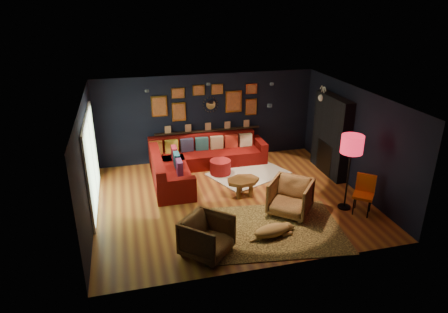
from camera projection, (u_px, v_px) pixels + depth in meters
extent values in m
plane|color=#9C5E22|center=(231.00, 199.00, 9.92)|extent=(6.50, 6.50, 0.00)
plane|color=black|center=(207.00, 118.00, 11.89)|extent=(6.50, 0.00, 6.50)
plane|color=black|center=(273.00, 206.00, 6.96)|extent=(6.50, 0.00, 6.50)
plane|color=black|center=(88.00, 164.00, 8.68)|extent=(0.00, 5.50, 5.50)
plane|color=black|center=(354.00, 139.00, 10.16)|extent=(0.00, 5.50, 5.50)
plane|color=silver|center=(232.00, 96.00, 8.93)|extent=(6.50, 6.50, 0.00)
cube|color=#660C0A|center=(205.00, 158.00, 11.81)|extent=(3.20, 0.95, 0.42)
cube|color=#660C0A|center=(202.00, 141.00, 11.97)|extent=(3.20, 0.24, 0.46)
cube|color=#660C0A|center=(259.00, 150.00, 12.15)|extent=(0.22, 0.95, 0.64)
cube|color=#660C0A|center=(172.00, 178.00, 10.57)|extent=(0.95, 2.20, 0.42)
cube|color=#660C0A|center=(157.00, 165.00, 10.33)|extent=(0.24, 2.20, 0.46)
cube|color=#660C0A|center=(177.00, 191.00, 9.63)|extent=(0.95, 0.22, 0.64)
cube|color=#C46D2A|center=(156.00, 148.00, 11.47)|extent=(0.38, 0.14, 0.38)
cube|color=gold|center=(171.00, 146.00, 11.57)|extent=(0.38, 0.14, 0.38)
cube|color=#282843|center=(187.00, 145.00, 11.67)|extent=(0.38, 0.14, 0.38)
cube|color=#234A53|center=(202.00, 144.00, 11.78)|extent=(0.38, 0.14, 0.38)
cube|color=tan|center=(217.00, 142.00, 11.88)|extent=(0.38, 0.14, 0.38)
cube|color=#A02A1D|center=(231.00, 141.00, 11.98)|extent=(0.38, 0.14, 0.38)
cube|color=beige|center=(246.00, 140.00, 12.08)|extent=(0.38, 0.14, 0.38)
cube|color=maroon|center=(174.00, 153.00, 11.08)|extent=(0.14, 0.38, 0.38)
cube|color=navy|center=(177.00, 160.00, 10.63)|extent=(0.14, 0.38, 0.38)
cube|color=#562659|center=(179.00, 167.00, 10.18)|extent=(0.14, 0.38, 0.38)
cube|color=black|center=(208.00, 130.00, 11.97)|extent=(3.20, 0.12, 0.04)
cube|color=gold|center=(159.00, 106.00, 11.37)|extent=(0.45, 0.03, 0.60)
cube|color=#B85A2A|center=(159.00, 106.00, 11.35)|extent=(0.38, 0.01, 0.51)
cube|color=gold|center=(179.00, 112.00, 11.57)|extent=(0.40, 0.03, 0.55)
cube|color=#B85A2A|center=(179.00, 112.00, 11.56)|extent=(0.34, 0.01, 0.47)
cube|color=gold|center=(178.00, 93.00, 11.36)|extent=(0.38, 0.03, 0.30)
cube|color=#B85A2A|center=(178.00, 93.00, 11.35)|extent=(0.32, 0.01, 0.25)
cube|color=gold|center=(234.00, 102.00, 11.87)|extent=(0.50, 0.03, 0.65)
cube|color=#B85A2A|center=(234.00, 102.00, 11.85)|extent=(0.42, 0.01, 0.55)
cube|color=gold|center=(251.00, 107.00, 12.07)|extent=(0.35, 0.03, 0.50)
cube|color=#B85A2A|center=(251.00, 107.00, 12.06)|extent=(0.30, 0.01, 0.42)
cube|color=gold|center=(251.00, 89.00, 11.86)|extent=(0.35, 0.03, 0.30)
cube|color=#B85A2A|center=(252.00, 89.00, 11.85)|extent=(0.30, 0.01, 0.25)
cube|color=gold|center=(199.00, 90.00, 11.48)|extent=(0.35, 0.03, 0.30)
cube|color=#B85A2A|center=(199.00, 90.00, 11.46)|extent=(0.30, 0.01, 0.25)
cube|color=gold|center=(217.00, 89.00, 11.60)|extent=(0.35, 0.03, 0.30)
cube|color=#B85A2A|center=(217.00, 89.00, 11.59)|extent=(0.30, 0.01, 0.25)
cylinder|color=silver|center=(211.00, 105.00, 11.73)|extent=(0.28, 0.03, 0.28)
cone|color=gold|center=(218.00, 104.00, 11.78)|extent=(0.03, 0.16, 0.03)
cone|color=gold|center=(217.00, 101.00, 11.74)|extent=(0.04, 0.16, 0.04)
cone|color=gold|center=(216.00, 99.00, 11.71)|extent=(0.04, 0.16, 0.04)
cone|color=gold|center=(213.00, 98.00, 11.67)|extent=(0.04, 0.16, 0.04)
cone|color=gold|center=(211.00, 97.00, 11.65)|extent=(0.03, 0.16, 0.03)
cone|color=gold|center=(208.00, 98.00, 11.63)|extent=(0.04, 0.16, 0.04)
cone|color=gold|center=(205.00, 100.00, 11.64)|extent=(0.04, 0.16, 0.04)
cone|color=gold|center=(204.00, 102.00, 11.65)|extent=(0.04, 0.16, 0.04)
cone|color=gold|center=(203.00, 105.00, 11.68)|extent=(0.03, 0.16, 0.03)
cone|color=gold|center=(204.00, 108.00, 11.72)|extent=(0.04, 0.16, 0.04)
cone|color=gold|center=(206.00, 110.00, 11.75)|extent=(0.04, 0.16, 0.04)
cone|color=gold|center=(208.00, 112.00, 11.79)|extent=(0.04, 0.16, 0.04)
cone|color=gold|center=(211.00, 112.00, 11.81)|extent=(0.03, 0.16, 0.03)
cone|color=gold|center=(213.00, 111.00, 11.83)|extent=(0.04, 0.16, 0.04)
cone|color=gold|center=(216.00, 109.00, 11.83)|extent=(0.04, 0.16, 0.04)
cone|color=gold|center=(217.00, 107.00, 11.81)|extent=(0.04, 0.16, 0.04)
cube|color=black|center=(331.00, 135.00, 11.01)|extent=(0.30, 1.60, 2.20)
cube|color=black|center=(327.00, 157.00, 11.25)|extent=(0.20, 0.80, 0.90)
cone|color=white|center=(329.00, 97.00, 11.12)|extent=(0.35, 0.28, 0.28)
sphere|color=white|center=(322.00, 98.00, 11.07)|extent=(0.20, 0.20, 0.20)
cylinder|color=white|center=(324.00, 92.00, 10.95)|extent=(0.02, 0.10, 0.28)
cylinder|color=white|center=(322.00, 91.00, 11.06)|extent=(0.02, 0.10, 0.28)
cube|color=white|center=(92.00, 162.00, 9.30)|extent=(0.04, 2.80, 2.20)
cube|color=#A9CE9D|center=(93.00, 162.00, 9.31)|extent=(0.01, 2.60, 2.00)
cube|color=white|center=(93.00, 162.00, 9.31)|extent=(0.02, 0.06, 2.00)
cylinder|color=black|center=(147.00, 91.00, 9.61)|extent=(0.10, 0.10, 0.06)
cylinder|color=black|center=(208.00, 84.00, 10.33)|extent=(0.10, 0.10, 0.06)
cylinder|color=black|center=(272.00, 84.00, 10.34)|extent=(0.10, 0.10, 0.06)
cylinder|color=black|center=(270.00, 106.00, 8.36)|extent=(0.10, 0.10, 0.06)
cube|color=silver|center=(249.00, 174.00, 11.27)|extent=(2.44, 2.15, 0.03)
cube|color=tan|center=(271.00, 230.00, 8.62)|extent=(3.29, 2.54, 0.02)
cylinder|color=brown|center=(238.00, 192.00, 9.85)|extent=(0.11, 0.11, 0.34)
cylinder|color=brown|center=(251.00, 190.00, 9.92)|extent=(0.11, 0.11, 0.34)
cylinder|color=brown|center=(240.00, 185.00, 10.22)|extent=(0.11, 0.11, 0.34)
cylinder|color=maroon|center=(220.00, 167.00, 11.20)|extent=(0.59, 0.59, 0.39)
imported|color=#B67A40|center=(207.00, 235.00, 7.69)|extent=(1.16, 1.16, 0.87)
imported|color=#B67A40|center=(290.00, 196.00, 9.11)|extent=(1.21, 1.21, 0.91)
cylinder|color=gold|center=(212.00, 224.00, 8.42)|extent=(0.35, 0.35, 0.44)
cylinder|color=black|center=(353.00, 206.00, 9.14)|extent=(0.03, 0.03, 0.46)
cylinder|color=black|center=(368.00, 209.00, 9.00)|extent=(0.03, 0.03, 0.46)
cylinder|color=black|center=(356.00, 200.00, 9.41)|extent=(0.03, 0.03, 0.46)
cylinder|color=black|center=(370.00, 203.00, 9.27)|extent=(0.03, 0.03, 0.46)
cube|color=orange|center=(363.00, 196.00, 9.12)|extent=(0.61, 0.61, 0.06)
cube|color=orange|center=(366.00, 183.00, 9.18)|extent=(0.36, 0.32, 0.43)
cylinder|color=black|center=(344.00, 207.00, 9.51)|extent=(0.30, 0.30, 0.04)
cylinder|color=black|center=(348.00, 178.00, 9.23)|extent=(0.04, 0.04, 1.47)
cylinder|color=red|center=(352.00, 144.00, 8.91)|extent=(0.50, 0.50, 0.41)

